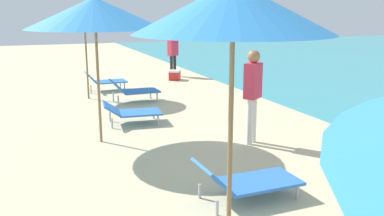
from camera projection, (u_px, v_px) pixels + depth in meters
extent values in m
cylinder|color=olive|center=(230.00, 147.00, 4.27)|extent=(0.05, 0.05, 2.23)
cone|color=#338CD8|center=(233.00, 8.00, 3.96)|extent=(1.92, 1.92, 0.48)
cube|color=blue|center=(259.00, 181.00, 5.67)|extent=(1.08, 0.66, 0.04)
cube|color=blue|center=(212.00, 176.00, 5.37)|extent=(0.36, 0.64, 0.35)
cylinder|color=#B2B2B7|center=(275.00, 178.00, 6.10)|extent=(0.04, 0.04, 0.20)
cylinder|color=#B2B2B7|center=(297.00, 192.00, 5.62)|extent=(0.04, 0.04, 0.20)
cylinder|color=#B2B2B7|center=(200.00, 191.00, 5.66)|extent=(0.04, 0.04, 0.20)
cylinder|color=#B2B2B7|center=(217.00, 208.00, 5.18)|extent=(0.04, 0.04, 0.20)
cylinder|color=olive|center=(99.00, 87.00, 7.86)|extent=(0.05, 0.05, 2.11)
cone|color=#338CD8|center=(95.00, 13.00, 7.55)|extent=(2.47, 2.47, 0.55)
cube|color=blue|center=(140.00, 112.00, 9.37)|extent=(0.98, 0.78, 0.04)
cube|color=blue|center=(111.00, 108.00, 9.19)|extent=(0.42, 0.72, 0.25)
cylinder|color=#B2B2B7|center=(154.00, 114.00, 9.76)|extent=(0.04, 0.04, 0.22)
cylinder|color=#B2B2B7|center=(158.00, 120.00, 9.21)|extent=(0.04, 0.04, 0.22)
cylinder|color=#B2B2B7|center=(110.00, 117.00, 9.52)|extent=(0.04, 0.04, 0.22)
cylinder|color=#B2B2B7|center=(112.00, 123.00, 8.97)|extent=(0.04, 0.04, 0.22)
cylinder|color=olive|center=(87.00, 64.00, 11.75)|extent=(0.05, 0.05, 1.93)
cone|color=#338CD8|center=(84.00, 22.00, 11.49)|extent=(1.87, 1.87, 0.35)
sphere|color=olive|center=(84.00, 14.00, 11.44)|extent=(0.06, 0.06, 0.06)
cube|color=blue|center=(110.00, 81.00, 13.11)|extent=(0.96, 0.67, 0.04)
cube|color=blue|center=(90.00, 77.00, 12.84)|extent=(0.32, 0.65, 0.33)
cylinder|color=#B2B2B7|center=(120.00, 84.00, 13.52)|extent=(0.04, 0.04, 0.26)
cylinder|color=#B2B2B7|center=(125.00, 87.00, 13.04)|extent=(0.04, 0.04, 0.26)
cylinder|color=#B2B2B7|center=(88.00, 86.00, 13.13)|extent=(0.04, 0.04, 0.26)
cylinder|color=#B2B2B7|center=(91.00, 89.00, 12.65)|extent=(0.04, 0.04, 0.26)
cube|color=blue|center=(140.00, 91.00, 11.49)|extent=(0.98, 0.72, 0.04)
cube|color=blue|center=(117.00, 86.00, 11.22)|extent=(0.32, 0.70, 0.33)
cylinder|color=#B2B2B7|center=(151.00, 94.00, 11.94)|extent=(0.04, 0.04, 0.27)
cylinder|color=#B2B2B7|center=(157.00, 98.00, 11.40)|extent=(0.04, 0.04, 0.27)
cylinder|color=#B2B2B7|center=(113.00, 97.00, 11.55)|extent=(0.04, 0.04, 0.27)
cylinder|color=#B2B2B7|center=(118.00, 101.00, 11.01)|extent=(0.04, 0.04, 0.27)
cylinder|color=silver|center=(254.00, 120.00, 7.98)|extent=(0.11, 0.11, 0.86)
cylinder|color=silver|center=(250.00, 122.00, 7.84)|extent=(0.11, 0.11, 0.86)
cube|color=#D8334C|center=(253.00, 81.00, 7.74)|extent=(0.42, 0.39, 0.65)
sphere|color=#9E704C|center=(254.00, 56.00, 7.64)|extent=(0.23, 0.23, 0.23)
cylinder|color=#262628|center=(175.00, 66.00, 15.97)|extent=(0.11, 0.11, 0.76)
cylinder|color=#262628|center=(171.00, 66.00, 15.85)|extent=(0.11, 0.11, 0.76)
cube|color=#D8334C|center=(173.00, 48.00, 15.76)|extent=(0.42, 0.35, 0.57)
sphere|color=#9E704C|center=(173.00, 37.00, 15.67)|extent=(0.21, 0.21, 0.21)
cube|color=red|center=(175.00, 76.00, 15.08)|extent=(0.52, 0.56, 0.29)
cube|color=white|center=(175.00, 71.00, 15.04)|extent=(0.53, 0.57, 0.05)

